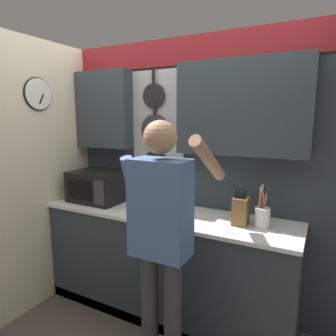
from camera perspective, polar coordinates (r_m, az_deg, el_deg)
The scene contains 8 objects.
ground_plane at distance 3.02m, azimuth -0.54°, elevation -25.56°, with size 14.00×14.00×0.00m, color brown.
base_cabinet_counter at distance 2.78m, azimuth -0.59°, elevation -17.70°, with size 2.21×0.59×0.94m.
back_wall_unit at distance 2.70m, azimuth 2.49°, elevation 4.30°, with size 2.78×0.20×2.42m.
side_wall at distance 2.94m, azimuth -24.41°, elevation -1.32°, with size 0.07×1.60×2.42m.
microwave at distance 2.98m, azimuth -13.08°, elevation -3.36°, with size 0.50×0.40×0.29m.
knife_block at distance 2.35m, azimuth 13.70°, elevation -7.83°, with size 0.12×0.15×0.29m.
utensil_crock at distance 2.33m, azimuth 17.52°, elevation -8.65°, with size 0.11×0.11×0.33m.
person at distance 1.99m, azimuth -1.26°, elevation -11.24°, with size 0.54×0.62×1.73m.
Camera 1 is at (1.18, -2.17, 1.74)m, focal length 32.00 mm.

